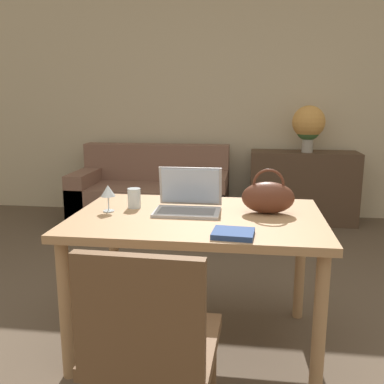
% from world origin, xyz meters
% --- Properties ---
extents(wall_back, '(10.00, 0.06, 2.70)m').
position_xyz_m(wall_back, '(0.00, 3.37, 1.35)').
color(wall_back, beige).
rests_on(wall_back, ground_plane).
extents(dining_table, '(1.27, 0.85, 0.73)m').
position_xyz_m(dining_table, '(-0.13, 0.58, 0.64)').
color(dining_table, '#A87F56').
rests_on(dining_table, ground_plane).
extents(chair, '(0.45, 0.45, 0.85)m').
position_xyz_m(chair, '(-0.19, -0.22, 0.49)').
color(chair, brown).
rests_on(chair, ground_plane).
extents(couch, '(1.61, 0.79, 0.82)m').
position_xyz_m(couch, '(-0.89, 2.85, 0.29)').
color(couch, '#7F5B4C').
rests_on(couch, ground_plane).
extents(sideboard, '(1.12, 0.40, 0.77)m').
position_xyz_m(sideboard, '(0.71, 3.08, 0.38)').
color(sideboard, '#4C3828').
rests_on(sideboard, ground_plane).
extents(laptop, '(0.34, 0.26, 0.23)m').
position_xyz_m(laptop, '(-0.19, 0.66, 0.79)').
color(laptop, '#ADADB2').
rests_on(laptop, dining_table).
extents(drinking_glass, '(0.07, 0.07, 0.11)m').
position_xyz_m(drinking_glass, '(-0.49, 0.69, 0.78)').
color(drinking_glass, silver).
rests_on(drinking_glass, dining_table).
extents(wine_glass, '(0.08, 0.08, 0.14)m').
position_xyz_m(wine_glass, '(-0.60, 0.59, 0.83)').
color(wine_glass, silver).
rests_on(wine_glass, dining_table).
extents(handbag, '(0.27, 0.14, 0.24)m').
position_xyz_m(handbag, '(0.23, 0.66, 0.81)').
color(handbag, '#592D1E').
rests_on(handbag, dining_table).
extents(flower_vase, '(0.33, 0.33, 0.48)m').
position_xyz_m(flower_vase, '(0.72, 3.03, 1.05)').
color(flower_vase, '#9E998E').
rests_on(flower_vase, sideboard).
extents(book, '(0.19, 0.17, 0.02)m').
position_xyz_m(book, '(0.07, 0.26, 0.74)').
color(book, navy).
rests_on(book, dining_table).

